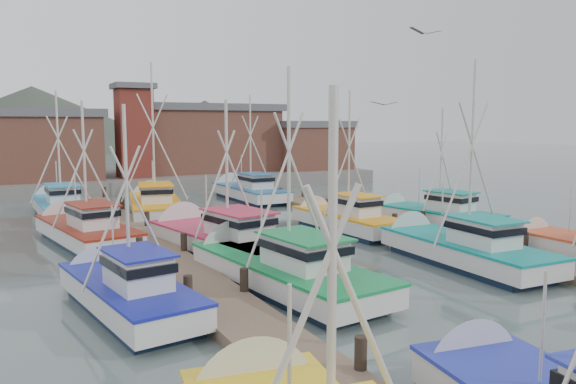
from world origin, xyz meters
name	(u,v)px	position (x,y,z in m)	size (l,w,h in m)	color
ground	(355,268)	(0.00, 0.00, 0.00)	(260.00, 260.00, 0.00)	#546562
dock_left	(168,262)	(-7.00, 4.04, 0.21)	(2.30, 46.00, 1.50)	brown
dock_right	(420,233)	(7.00, 4.04, 0.21)	(2.30, 46.00, 1.50)	brown
quay	(147,179)	(0.00, 37.00, 0.60)	(44.00, 16.00, 1.20)	slate
shed_left	(26,144)	(-11.00, 35.00, 4.34)	(12.72, 8.48, 6.20)	brown
shed_center	(204,137)	(6.00, 37.00, 4.69)	(14.84, 9.54, 6.90)	brown
shed_right	(309,145)	(17.00, 34.00, 3.84)	(8.48, 6.36, 5.20)	brown
lookout_tower	(134,130)	(-2.00, 33.00, 5.55)	(3.60, 3.60, 8.50)	maroon
boat_4	(277,269)	(-4.14, -0.80, 0.68)	(4.30, 10.31, 9.07)	#101F37
boat_5	(456,248)	(4.49, -1.27, 0.68)	(3.83, 9.22, 9.57)	#101F37
boat_6	(124,291)	(-9.88, -0.98, 0.68)	(3.55, 8.26, 7.36)	#101F37
boat_8	(219,239)	(-4.14, 5.48, 0.68)	(4.99, 10.69, 8.20)	#101F37
boat_9	(341,219)	(4.05, 7.38, 0.68)	(3.42, 8.39, 8.62)	#101F37
boat_10	(83,230)	(-9.62, 10.66, 0.68)	(4.34, 9.59, 8.07)	#101F37
boat_11	(430,215)	(9.52, 6.06, 0.68)	(4.03, 8.62, 7.71)	#101F37
boat_12	(154,204)	(-4.00, 18.27, 0.69)	(4.76, 10.22, 11.00)	#101F37
boat_13	(247,191)	(4.49, 22.12, 0.68)	(3.76, 9.65, 9.26)	#101F37
boat_14	(60,205)	(-9.77, 20.63, 0.68)	(3.77, 9.40, 9.07)	#101F37
gull_near	(426,32)	(0.77, -3.14, 9.46)	(1.55, 0.65, 0.24)	gray
gull_far	(384,104)	(4.15, 3.73, 7.13)	(1.55, 0.65, 0.24)	gray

